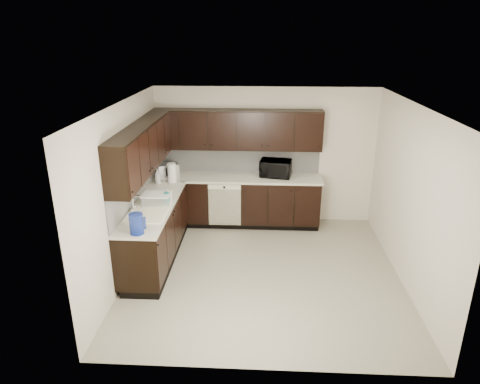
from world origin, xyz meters
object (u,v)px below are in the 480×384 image
at_px(blue_pitcher, 136,224).
at_px(storage_bin, 157,199).
at_px(microwave, 275,168).
at_px(sink, 149,216).
at_px(toaster_oven, 168,170).

bearing_deg(blue_pitcher, storage_bin, 90.15).
xyz_separation_m(microwave, blue_pitcher, (-1.84, -2.45, -0.01)).
xyz_separation_m(sink, toaster_oven, (-0.07, 1.68, 0.17)).
distance_m(sink, blue_pitcher, 0.72).
bearing_deg(storage_bin, microwave, 38.26).
relative_size(toaster_oven, storage_bin, 0.90).
bearing_deg(microwave, sink, -127.29).
height_order(microwave, storage_bin, microwave).
bearing_deg(toaster_oven, blue_pitcher, -111.26).
distance_m(microwave, toaster_oven, 1.95).
height_order(sink, storage_bin, sink).
distance_m(toaster_oven, blue_pitcher, 2.37).
xyz_separation_m(sink, microwave, (1.88, 1.76, 0.21)).
height_order(sink, microwave, microwave).
distance_m(microwave, storage_bin, 2.32).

